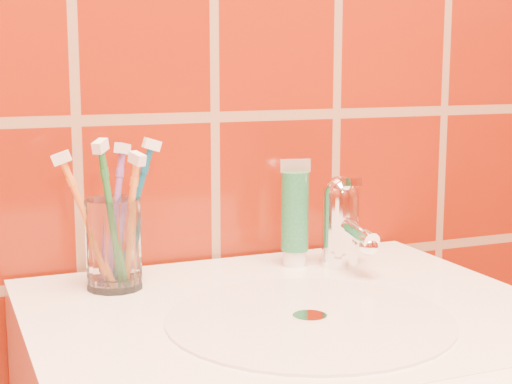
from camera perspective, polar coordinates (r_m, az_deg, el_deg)
name	(u,v)px	position (r m, az deg, el deg)	size (l,w,h in m)	color
glass_tumbler	(114,244)	(0.94, -10.29, -3.73)	(0.07, 0.07, 0.11)	white
toothpaste_tube	(295,216)	(1.02, 2.84, -1.77)	(0.04, 0.04, 0.14)	white
faucet	(342,219)	(1.02, 6.29, -1.94)	(0.05, 0.11, 0.12)	white
toothbrush_0	(116,215)	(0.95, -10.17, -1.67)	(0.05, 0.05, 0.18)	#794798
toothbrush_1	(132,213)	(0.94, -8.98, -1.52)	(0.08, 0.03, 0.18)	navy
toothbrush_2	(112,218)	(0.91, -10.46, -1.84)	(0.05, 0.06, 0.19)	#1E7031
toothbrush_3	(129,222)	(0.92, -9.22, -2.16)	(0.04, 0.06, 0.17)	orange
toothbrush_4	(88,223)	(0.92, -12.09, -2.20)	(0.08, 0.04, 0.17)	orange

